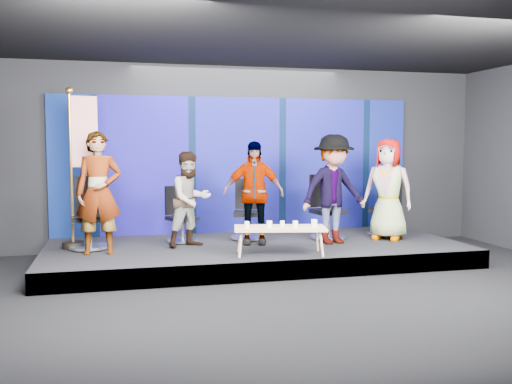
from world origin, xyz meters
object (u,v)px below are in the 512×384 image
at_px(panelist_b, 190,199).
at_px(mug_a, 247,224).
at_px(mug_e, 314,223).
at_px(flag_stand, 80,164).
at_px(coffee_table, 280,229).
at_px(chair_a, 90,225).
at_px(chair_b, 181,224).
at_px(mug_b, 269,224).
at_px(mug_d, 295,224).
at_px(chair_e, 386,216).
at_px(chair_d, 327,218).
at_px(panelist_c, 253,193).
at_px(panelist_e, 388,189).
at_px(mug_c, 282,223).
at_px(panelist_a, 99,193).
at_px(chair_c, 247,219).
at_px(panelist_d, 333,189).

relative_size(panelist_b, mug_a, 18.20).
bearing_deg(mug_e, flag_stand, 158.45).
bearing_deg(flag_stand, coffee_table, -31.00).
bearing_deg(flag_stand, chair_a, -40.90).
bearing_deg(coffee_table, chair_b, 132.00).
xyz_separation_m(mug_b, mug_d, (0.40, -0.05, -0.00)).
relative_size(chair_b, chair_e, 0.87).
xyz_separation_m(chair_d, chair_e, (1.23, 0.11, -0.01)).
relative_size(coffee_table, mug_a, 17.14).
xyz_separation_m(mug_a, flag_stand, (-2.51, 1.20, 0.91)).
height_order(panelist_c, mug_b, panelist_c).
bearing_deg(panelist_e, mug_c, -116.78).
xyz_separation_m(chair_e, mug_c, (-2.42, -1.28, 0.11)).
relative_size(panelist_a, mug_a, 21.92).
bearing_deg(mug_d, chair_c, 103.41).
xyz_separation_m(panelist_d, chair_e, (1.31, 0.61, -0.57)).
relative_size(panelist_b, panelist_c, 0.90).
bearing_deg(panelist_c, panelist_a, -160.16).
relative_size(panelist_a, chair_b, 1.95).
xyz_separation_m(panelist_d, mug_c, (-1.11, -0.67, -0.46)).
xyz_separation_m(panelist_d, panelist_e, (1.10, 0.15, -0.03)).
xyz_separation_m(chair_a, panelist_e, (5.14, -0.33, 0.52)).
relative_size(chair_e, mug_b, 10.82).
bearing_deg(mug_b, mug_a, 158.29).
xyz_separation_m(chair_d, mug_a, (-1.74, -1.14, 0.09)).
bearing_deg(mug_e, panelist_e, 29.31).
distance_m(panelist_a, panelist_c, 2.55).
bearing_deg(mug_e, mug_c, 161.56).
bearing_deg(chair_e, panelist_d, -112.12).
bearing_deg(panelist_d, panelist_e, -2.08).
xyz_separation_m(chair_e, flag_stand, (-5.48, -0.04, 1.02)).
distance_m(chair_d, coffee_table, 1.76).
height_order(panelist_b, panelist_e, panelist_e).
relative_size(chair_e, mug_a, 12.85).
relative_size(panelist_c, mug_b, 17.01).
xyz_separation_m(chair_a, mug_c, (2.93, -1.15, 0.09)).
bearing_deg(mug_b, chair_b, 127.79).
xyz_separation_m(coffee_table, mug_a, (-0.50, 0.11, 0.08)).
xyz_separation_m(chair_c, chair_d, (1.40, -0.29, 0.02)).
xyz_separation_m(chair_b, chair_d, (2.60, -0.26, 0.06)).
height_order(panelist_a, mug_d, panelist_a).
xyz_separation_m(chair_a, mug_a, (2.37, -1.11, 0.09)).
height_order(panelist_b, mug_b, panelist_b).
xyz_separation_m(panelist_b, panelist_d, (2.42, -0.28, 0.14)).
xyz_separation_m(mug_d, mug_e, (0.30, -0.01, 0.01)).
xyz_separation_m(chair_c, mug_d, (0.38, -1.61, 0.12)).
height_order(panelist_a, flag_stand, flag_stand).
height_order(chair_a, panelist_c, panelist_c).
relative_size(mug_a, mug_b, 0.84).
height_order(chair_a, mug_e, chair_a).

